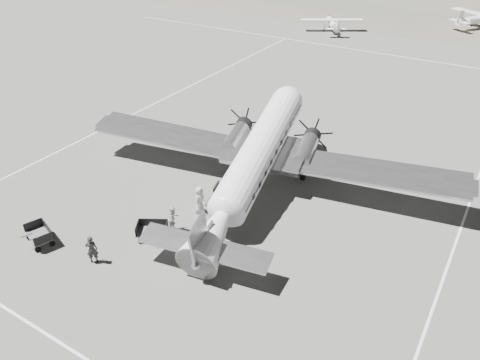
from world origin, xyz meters
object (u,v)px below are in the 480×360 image
at_px(light_plane_left, 332,25).
at_px(light_plane_right, 480,21).
at_px(baggage_cart_near, 152,231).
at_px(ramp_agent, 174,219).
at_px(passenger, 199,200).
at_px(dc3_airliner, 256,161).
at_px(baggage_cart_far, 39,235).
at_px(ground_crew, 92,249).

distance_m(light_plane_left, light_plane_right, 23.30).
distance_m(baggage_cart_near, ramp_agent, 1.51).
relative_size(ramp_agent, passenger, 0.93).
bearing_deg(light_plane_right, ramp_agent, -63.99).
height_order(dc3_airliner, passenger, dc3_airliner).
xyz_separation_m(light_plane_right, baggage_cart_near, (-8.81, -66.91, -0.66)).
xyz_separation_m(dc3_airliner, baggage_cart_far, (-8.34, -11.43, -2.10)).
bearing_deg(passenger, light_plane_right, -16.48).
distance_m(light_plane_left, ground_crew, 57.22).
height_order(light_plane_right, passenger, light_plane_right).
bearing_deg(baggage_cart_near, ground_crew, -143.82).
bearing_deg(light_plane_right, ground_crew, -65.19).
height_order(baggage_cart_near, passenger, passenger).
bearing_deg(baggage_cart_far, dc3_airliner, 73.33).
height_order(baggage_cart_far, ramp_agent, ramp_agent).
xyz_separation_m(baggage_cart_far, passenger, (6.30, 7.68, 0.39)).
bearing_deg(light_plane_left, baggage_cart_near, -111.02).
bearing_deg(ramp_agent, baggage_cart_near, 157.02).
relative_size(light_plane_left, ground_crew, 5.26).
bearing_deg(passenger, ramp_agent, 166.80).
xyz_separation_m(baggage_cart_near, passenger, (0.79, 3.82, 0.40)).
bearing_deg(light_plane_left, light_plane_right, 4.45).
relative_size(dc3_airliner, baggage_cart_far, 14.29).
distance_m(dc3_airliner, ground_crew, 11.91).
height_order(baggage_cart_far, passenger, passenger).
xyz_separation_m(dc3_airliner, ground_crew, (-4.30, -10.97, -1.75)).
relative_size(light_plane_right, passenger, 6.16).
distance_m(light_plane_left, baggage_cart_near, 54.11).
height_order(light_plane_right, baggage_cart_far, light_plane_right).
xyz_separation_m(dc3_airliner, baggage_cart_near, (-2.83, -7.57, -2.11)).
distance_m(baggage_cart_near, baggage_cart_far, 6.73).
relative_size(light_plane_left, light_plane_right, 0.82).
bearing_deg(passenger, baggage_cart_near, 159.15).
distance_m(dc3_airliner, passenger, 4.60).
bearing_deg(light_plane_right, dc3_airliner, -62.62).
relative_size(dc3_airliner, ramp_agent, 15.92).
bearing_deg(baggage_cart_near, light_plane_left, 70.26).
height_order(light_plane_right, baggage_cart_near, light_plane_right).
bearing_deg(dc3_airliner, light_plane_right, 73.90).
relative_size(baggage_cart_near, ramp_agent, 1.10).
height_order(light_plane_left, ground_crew, light_plane_left).
bearing_deg(light_plane_left, ramp_agent, -110.10).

